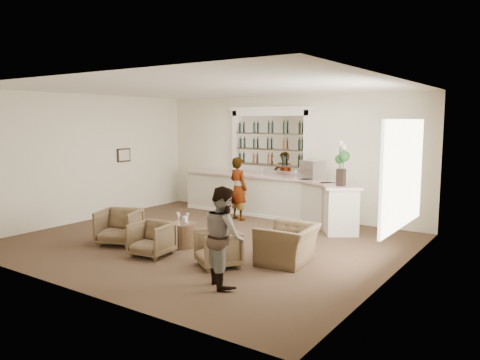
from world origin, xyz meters
name	(u,v)px	position (x,y,z in m)	size (l,w,h in m)	color
ground	(208,241)	(0.00, 0.00, 0.00)	(8.00, 8.00, 0.00)	brown
room_shell	(233,133)	(0.16, 0.71, 2.34)	(8.04, 7.02, 3.32)	beige
bar_counter	(272,197)	(-0.16, 3.00, 0.57)	(5.72, 1.80, 1.14)	beige
back_bar_alcove	(269,142)	(-0.50, 3.41, 2.03)	(2.64, 0.25, 3.00)	white
cocktail_table	(182,235)	(-0.20, -0.63, 0.25)	(0.60, 0.60, 0.50)	brown
sommelier	(238,189)	(-0.75, 2.25, 0.84)	(0.61, 0.40, 1.67)	gray
guest	(224,236)	(1.89, -1.96, 0.80)	(0.78, 0.61, 1.60)	gray
armchair_left	(119,227)	(-1.43, -1.23, 0.38)	(0.81, 0.83, 0.75)	brown
armchair_center	(152,239)	(-0.23, -1.46, 0.33)	(0.71, 0.73, 0.66)	brown
armchair_right	(218,248)	(1.24, -1.26, 0.34)	(0.72, 0.74, 0.67)	brown
armchair_far	(288,244)	(2.17, -0.35, 0.35)	(1.09, 0.95, 0.71)	brown
espresso_machine	(313,169)	(1.00, 3.07, 1.38)	(0.53, 0.45, 0.47)	#ADACB1
flower_vase	(341,160)	(2.11, 2.26, 1.72)	(0.27, 0.27, 1.03)	black
wine_glass_bar_left	(296,174)	(0.58, 2.96, 1.25)	(0.07, 0.07, 0.21)	white
wine_glass_bar_right	(262,171)	(-0.46, 2.98, 1.25)	(0.07, 0.07, 0.21)	white
wine_glass_tbl_a	(178,217)	(-0.32, -0.60, 0.60)	(0.07, 0.07, 0.21)	white
wine_glass_tbl_b	(188,218)	(-0.10, -0.55, 0.60)	(0.07, 0.07, 0.21)	white
wine_glass_tbl_c	(179,220)	(-0.16, -0.76, 0.60)	(0.07, 0.07, 0.21)	white
napkin_holder	(185,219)	(-0.22, -0.49, 0.56)	(0.08, 0.08, 0.12)	white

